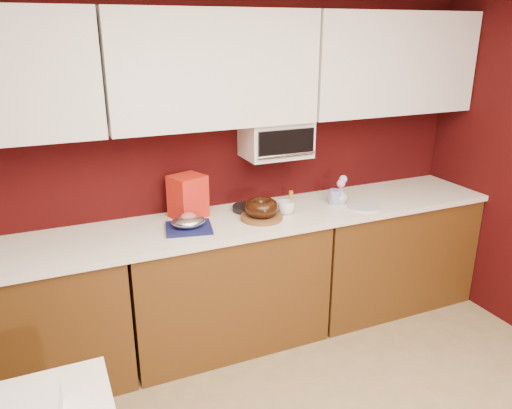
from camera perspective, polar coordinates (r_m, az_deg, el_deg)
The scene contains 24 objects.
wall_back at distance 3.43m, azimuth -5.63°, elevation 5.30°, with size 4.00×0.02×2.50m, color #330707.
base_cabinet_left at distance 3.31m, azimuth -26.29°, elevation -12.69°, with size 1.31×0.58×0.86m, color #513010.
base_cabinet_center at distance 3.45m, azimuth -3.54°, elevation -9.18°, with size 1.31×0.58×0.86m, color #513010.
base_cabinet_right at distance 4.05m, azimuth 14.50°, elevation -5.29°, with size 1.31×0.58×0.86m, color #513010.
countertop at distance 3.26m, azimuth -3.70°, elevation -2.22°, with size 4.00×0.62×0.04m, color white.
upper_cabinet_center at distance 3.18m, azimuth -5.02°, elevation 15.18°, with size 1.31×0.33×0.70m, color white.
upper_cabinet_right at distance 3.82m, azimuth 14.97°, elevation 15.32°, with size 1.31×0.33×0.70m, color white.
toaster_oven at distance 3.44m, azimuth 2.28°, elevation 7.53°, with size 0.45×0.30×0.25m, color white.
toaster_oven_door at distance 3.30m, azimuth 3.50°, elevation 7.00°, with size 0.40×0.02×0.18m, color black.
toaster_oven_handle at distance 3.30m, azimuth 3.59°, elevation 5.68°, with size 0.02×0.02×0.42m, color silver.
cake_base at distance 3.28m, azimuth 0.64°, elevation -1.45°, with size 0.28×0.28×0.03m, color brown.
bundt_cake at distance 3.26m, azimuth 0.64°, elevation -0.35°, with size 0.22×0.22×0.09m, color black.
navy_towel at distance 3.14m, azimuth -7.70°, elevation -2.67°, with size 0.28×0.24×0.02m, color #131648.
foil_ham_nest at distance 3.12m, azimuth -7.73°, elevation -1.91°, with size 0.21×0.18×0.08m, color silver.
roasted_ham at distance 3.11m, azimuth -7.76°, elevation -1.49°, with size 0.10×0.08×0.06m, color #B76553.
pandoro_box at distance 3.31m, azimuth -7.80°, elevation 0.91°, with size 0.21×0.19×0.28m, color #AB0B16.
dark_pan at distance 3.43m, azimuth -1.05°, elevation -0.40°, with size 0.20×0.20×0.03m, color black.
coffee_mug at distance 3.36m, azimuth 3.46°, elevation -0.21°, with size 0.10×0.10×0.11m, color silver.
blue_jar at distance 3.60m, azimuth 9.00°, elevation 0.87°, with size 0.09×0.09×0.10m, color navy.
flower_vase at distance 3.61m, azimuth 9.62°, elevation 1.15°, with size 0.09×0.09×0.13m, color #ADB7C4.
flower_pink at distance 3.59m, azimuth 9.69°, elevation 2.39°, with size 0.06×0.06×0.06m, color pink.
flower_blue at distance 3.61m, azimuth 9.94°, elevation 2.87°, with size 0.06×0.06×0.06m, color #8DB7E2.
china_plate at distance 3.57m, azimuth 12.26°, elevation -0.26°, with size 0.23×0.23×0.01m, color silver.
amber_bottle at distance 3.59m, azimuth 4.01°, elevation 0.88°, with size 0.03×0.03×0.09m, color olive.
Camera 1 is at (-1.02, -0.92, 2.08)m, focal length 35.00 mm.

